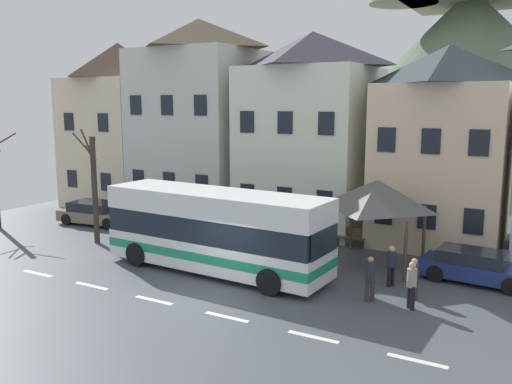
# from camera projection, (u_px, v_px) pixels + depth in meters

# --- Properties ---
(ground_plane) EXTENTS (40.00, 60.00, 0.07)m
(ground_plane) POSITION_uv_depth(u_px,v_px,m) (206.00, 300.00, 18.63)
(ground_plane) COLOR #474D53
(townhouse_00) EXTENTS (5.85, 6.12, 10.62)m
(townhouse_00) POSITION_uv_depth(u_px,v_px,m) (121.00, 125.00, 35.31)
(townhouse_00) COLOR beige
(townhouse_00) RESTS_ON ground_plane
(townhouse_01) EXTENTS (6.79, 6.28, 11.67)m
(townhouse_01) POSITION_uv_depth(u_px,v_px,m) (200.00, 118.00, 32.24)
(townhouse_01) COLOR silver
(townhouse_01) RESTS_ON ground_plane
(townhouse_02) EXTENTS (6.47, 6.51, 10.51)m
(townhouse_02) POSITION_uv_depth(u_px,v_px,m) (311.00, 131.00, 28.92)
(townhouse_02) COLOR silver
(townhouse_02) RESTS_ON ground_plane
(townhouse_03) EXTENTS (5.78, 6.55, 9.49)m
(townhouse_03) POSITION_uv_depth(u_px,v_px,m) (444.00, 145.00, 25.67)
(townhouse_03) COLOR beige
(townhouse_03) RESTS_ON ground_plane
(hilltop_castle) EXTENTS (32.55, 32.55, 26.01)m
(hilltop_castle) POSITION_uv_depth(u_px,v_px,m) (465.00, 79.00, 46.37)
(hilltop_castle) COLOR #576B52
(hilltop_castle) RESTS_ON ground_plane
(transit_bus) EXTENTS (9.72, 3.06, 3.30)m
(transit_bus) POSITION_uv_depth(u_px,v_px,m) (216.00, 232.00, 21.39)
(transit_bus) COLOR white
(transit_bus) RESTS_ON ground_plane
(bus_shelter) EXTENTS (3.60, 3.60, 3.64)m
(bus_shelter) POSITION_uv_depth(u_px,v_px,m) (377.00, 195.00, 22.08)
(bus_shelter) COLOR #473D33
(bus_shelter) RESTS_ON ground_plane
(parked_car_00) EXTENTS (4.16, 2.08, 1.23)m
(parked_car_00) POSITION_uv_depth(u_px,v_px,m) (475.00, 266.00, 20.28)
(parked_car_00) COLOR navy
(parked_car_00) RESTS_ON ground_plane
(parked_car_01) EXTENTS (4.05, 2.33, 1.21)m
(parked_car_01) POSITION_uv_depth(u_px,v_px,m) (176.00, 220.00, 28.27)
(parked_car_01) COLOR #2C553A
(parked_car_01) RESTS_ON ground_plane
(parked_car_03) EXTENTS (4.48, 2.37, 1.26)m
(parked_car_03) POSITION_uv_depth(u_px,v_px,m) (96.00, 213.00, 30.01)
(parked_car_03) COLOR #776B5C
(parked_car_03) RESTS_ON ground_plane
(pedestrian_00) EXTENTS (0.35, 0.32, 1.47)m
(pedestrian_00) POSITION_uv_depth(u_px,v_px,m) (414.00, 277.00, 18.47)
(pedestrian_00) COLOR #38332D
(pedestrian_00) RESTS_ON ground_plane
(pedestrian_01) EXTENTS (0.32, 0.30, 1.59)m
(pedestrian_01) POSITION_uv_depth(u_px,v_px,m) (370.00, 277.00, 18.26)
(pedestrian_01) COLOR #38332D
(pedestrian_01) RESTS_ON ground_plane
(pedestrian_02) EXTENTS (0.32, 0.32, 1.62)m
(pedestrian_02) POSITION_uv_depth(u_px,v_px,m) (412.00, 283.00, 17.56)
(pedestrian_02) COLOR black
(pedestrian_02) RESTS_ON ground_plane
(pedestrian_03) EXTENTS (0.34, 0.34, 1.55)m
(pedestrian_03) POSITION_uv_depth(u_px,v_px,m) (391.00, 263.00, 19.75)
(pedestrian_03) COLOR black
(pedestrian_03) RESTS_ON ground_plane
(public_bench) EXTENTS (1.41, 0.48, 0.87)m
(public_bench) POSITION_uv_depth(u_px,v_px,m) (351.00, 237.00, 25.33)
(public_bench) COLOR brown
(public_bench) RESTS_ON ground_plane
(bare_tree_00) EXTENTS (1.81, 1.12, 5.53)m
(bare_tree_00) POSITION_uv_depth(u_px,v_px,m) (94.00, 187.00, 25.59)
(bare_tree_00) COLOR #382D28
(bare_tree_00) RESTS_ON ground_plane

